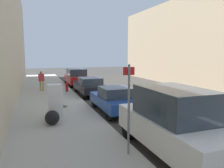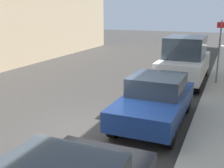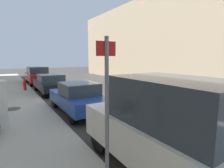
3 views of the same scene
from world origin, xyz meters
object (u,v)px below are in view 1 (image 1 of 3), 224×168
parked_hatchback_blue (114,99)px  parked_sedan_dark (90,86)px  pedestrian_walking_far (41,80)px  parked_van_white (174,122)px  trash_bag (52,118)px  discarded_refrigerator (55,101)px  street_sign_post (129,105)px  parked_suv_red (76,77)px  fire_hydrant (67,87)px

parked_hatchback_blue → parked_sedan_dark: (0.00, 5.64, -0.01)m
pedestrian_walking_far → parked_van_white: bearing=52.0°
trash_bag → parked_sedan_dark: size_ratio=0.14×
trash_bag → pedestrian_walking_far: bearing=90.6°
discarded_refrigerator → pedestrian_walking_far: size_ratio=1.00×
pedestrian_walking_far → parked_hatchback_blue: size_ratio=0.42×
pedestrian_walking_far → parked_hatchback_blue: pedestrian_walking_far is taller
street_sign_post → trash_bag: (-1.99, 3.71, -1.23)m
parked_hatchback_blue → parked_suv_red: bearing=90.0°
pedestrian_walking_far → parked_suv_red: pedestrian_walking_far is taller
pedestrian_walking_far → parked_van_white: (3.57, -13.40, -0.03)m
trash_bag → pedestrian_walking_far: pedestrian_walking_far is taller
street_sign_post → parked_van_white: (1.48, -0.21, -0.61)m
discarded_refrigerator → parked_suv_red: 12.41m
fire_hydrant → parked_suv_red: size_ratio=0.16×
discarded_refrigerator → parked_suv_red: discarded_refrigerator is taller
trash_bag → pedestrian_walking_far: (-0.11, 9.48, 0.64)m
discarded_refrigerator → parked_hatchback_blue: discarded_refrigerator is taller
parked_suv_red → parked_van_white: bearing=-90.0°
parked_suv_red → parked_hatchback_blue: bearing=-90.0°
parked_sedan_dark → parked_hatchback_blue: bearing=-90.0°
parked_van_white → parked_sedan_dark: (0.00, 11.08, -0.35)m
street_sign_post → trash_bag: 4.38m
parked_sedan_dark → fire_hydrant: bearing=140.8°
discarded_refrigerator → trash_bag: size_ratio=2.60×
discarded_refrigerator → parked_suv_red: size_ratio=0.35×
street_sign_post → parked_suv_red: size_ratio=0.58×
street_sign_post → parked_hatchback_blue: street_sign_post is taller
parked_van_white → parked_suv_red: (0.00, 16.84, -0.20)m
discarded_refrigerator → fire_hydrant: size_ratio=2.21×
pedestrian_walking_far → trash_bag: bearing=37.8°
discarded_refrigerator → fire_hydrant: discarded_refrigerator is taller
discarded_refrigerator → trash_bag: discarded_refrigerator is taller
parked_hatchback_blue → pedestrian_walking_far: bearing=114.2°
fire_hydrant → parked_sedan_dark: 2.11m
discarded_refrigerator → street_sign_post: (1.76, -4.66, 0.72)m
pedestrian_walking_far → parked_suv_red: bearing=171.0°
parked_hatchback_blue → parked_suv_red: parked_suv_red is taller
pedestrian_walking_far → parked_van_white: 13.87m
parked_sedan_dark → parked_suv_red: (-0.00, 5.76, 0.16)m
street_sign_post → fire_hydrant: 12.25m
parked_van_white → parked_hatchback_blue: (0.00, 5.44, -0.35)m
fire_hydrant → trash_bag: 8.68m
discarded_refrigerator → parked_van_white: bearing=-56.4°
trash_bag → parked_van_white: 5.27m
fire_hydrant → parked_van_white: parked_van_white is taller
trash_bag → parked_suv_red: parked_suv_red is taller
parked_hatchback_blue → parked_sedan_dark: size_ratio=0.90×
discarded_refrigerator → parked_suv_red: (3.24, 11.98, -0.09)m
parked_van_white → parked_hatchback_blue: 5.45m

